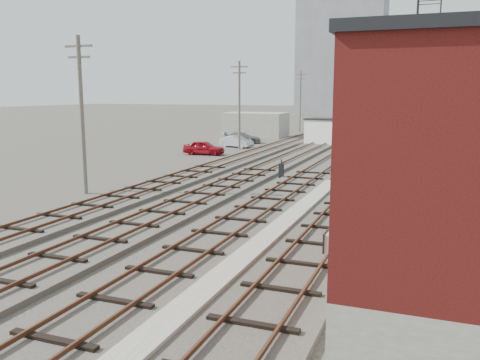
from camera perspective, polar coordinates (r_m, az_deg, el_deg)
The scene contains 23 objects.
ground at distance 64.58m, azimuth 15.29°, elevation 4.27°, with size 320.00×320.00×0.00m, color #282621.
track_right at distance 43.55m, azimuth 15.70°, elevation 1.87°, with size 3.20×90.00×0.39m.
track_mid_right at distance 44.09m, azimuth 10.52°, elevation 2.16°, with size 3.20×90.00×0.39m.
track_mid_left at distance 44.98m, azimuth 5.51°, elevation 2.43°, with size 3.20×90.00×0.39m.
track_left at distance 46.20m, azimuth 0.72°, elevation 2.67°, with size 3.20×90.00×0.39m.
platform_curb at distance 19.78m, azimuth 2.76°, elevation -7.00°, with size 0.90×28.00×0.26m, color gray.
brick_building at distance 16.18m, azimuth 24.71°, elevation 1.03°, with size 6.54×12.20×7.22m.
lattice_tower at distance 39.04m, azimuth 20.11°, elevation 11.65°, with size 1.60×1.60×15.00m.
utility_pole_left_a at distance 30.56m, azimuth -17.35°, elevation 7.40°, with size 1.80×0.24×9.00m.
utility_pole_left_b at distance 52.52m, azimuth -0.08°, elevation 8.66°, with size 1.80×0.24×9.00m.
utility_pole_left_c at distance 76.38m, azimuth 6.77°, elevation 8.95°, with size 1.80×0.24×9.00m.
utility_pole_right_a at distance 32.01m, azimuth 21.37°, elevation 7.26°, with size 1.80×0.24×9.00m.
utility_pole_right_b at distance 62.00m, azimuth 21.33°, elevation 8.18°, with size 1.80×0.24×9.00m.
apartment_left at distance 141.41m, azimuth 11.35°, elevation 13.33°, with size 22.00×14.00×30.00m, color gray.
apartment_right at distance 154.17m, azimuth 22.08°, elevation 11.77°, with size 16.00×12.00×26.00m, color gray.
shed_left at distance 67.93m, azimuth 1.73°, elevation 6.22°, with size 8.00×5.00×3.20m, color gray.
shed_right at distance 74.14m, azimuth 23.13°, elevation 6.05°, with size 6.00×6.00×4.00m, color gray.
signal_mast at distance 17.04m, azimuth 11.43°, elevation -2.63°, with size 0.40×0.41×3.85m.
switch_stand at distance 34.60m, azimuth 4.65°, elevation 1.07°, with size 0.30×0.30×1.29m.
site_trailer at distance 57.66m, azimuth 10.88°, elevation 5.31°, with size 7.52×4.43×2.97m.
car_red at distance 48.36m, azimuth -4.08°, elevation 3.64°, with size 1.58×3.92×1.34m, color maroon.
car_silver at distance 54.78m, azimuth -0.38°, elevation 4.34°, with size 1.32×3.79×1.25m, color #B1B3B9.
car_grey at distance 59.40m, azimuth 0.25°, elevation 4.78°, with size 1.78×4.38×1.27m, color slate.
Camera 1 is at (6.40, -3.99, 5.85)m, focal length 38.00 mm.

